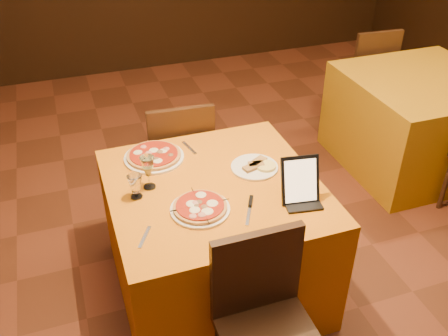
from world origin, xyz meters
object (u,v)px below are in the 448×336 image
object	(u,v)px
pizza_near	(200,208)
chair_main_far	(178,156)
wine_glass	(148,172)
chair_side_far	(362,74)
tablet	(300,180)
main_table	(215,238)
water_glass	(135,187)
side_table	(416,122)
pizza_far	(154,156)

from	to	relation	value
pizza_near	chair_main_far	bearing A→B (deg)	82.40
chair_main_far	wine_glass	bearing A→B (deg)	69.18
chair_main_far	chair_side_far	size ratio (longest dim) A/B	1.00
tablet	main_table	bearing A→B (deg)	153.56
tablet	chair_main_far	bearing A→B (deg)	117.81
pizza_near	water_glass	xyz separation A→B (m)	(-0.27, 0.21, 0.05)
main_table	wine_glass	bearing A→B (deg)	164.02
tablet	side_table	bearing A→B (deg)	41.67
wine_glass	water_glass	bearing A→B (deg)	-142.73
main_table	tablet	world-z (taller)	tablet
side_table	pizza_far	size ratio (longest dim) A/B	3.22
pizza_near	wine_glass	size ratio (longest dim) A/B	1.56
side_table	water_glass	distance (m)	2.51
main_table	chair_side_far	distance (m)	2.53
main_table	pizza_near	world-z (taller)	pizza_near
pizza_near	water_glass	distance (m)	0.35
side_table	water_glass	xyz separation A→B (m)	(-2.36, -0.75, 0.44)
chair_main_far	wine_glass	distance (m)	0.86
chair_main_far	tablet	xyz separation A→B (m)	(0.37, -1.05, 0.41)
pizza_far	wine_glass	xyz separation A→B (m)	(-0.08, -0.26, 0.08)
side_table	tablet	xyz separation A→B (m)	(-1.59, -1.03, 0.49)
chair_side_far	wine_glass	bearing A→B (deg)	36.74
chair_main_far	water_glass	world-z (taller)	chair_main_far
main_table	pizza_near	distance (m)	0.45
chair_side_far	water_glass	world-z (taller)	chair_side_far
water_glass	main_table	bearing A→B (deg)	-4.43
pizza_near	pizza_far	size ratio (longest dim) A/B	0.87
chair_main_far	chair_side_far	distance (m)	2.12
side_table	pizza_far	xyz separation A→B (m)	(-2.20, -0.42, 0.39)
side_table	pizza_far	bearing A→B (deg)	-169.15
chair_main_far	chair_side_far	bearing A→B (deg)	-153.59
main_table	chair_main_far	xyz separation A→B (m)	(0.00, 0.79, 0.08)
chair_main_far	water_glass	distance (m)	0.93
main_table	water_glass	bearing A→B (deg)	175.57
water_glass	pizza_near	bearing A→B (deg)	-37.71
main_table	wine_glass	world-z (taller)	wine_glass
pizza_far	tablet	world-z (taller)	tablet
pizza_near	pizza_far	distance (m)	0.55
chair_side_far	water_glass	xyz separation A→B (m)	(-2.36, -1.57, 0.36)
chair_main_far	tablet	size ratio (longest dim) A/B	3.73
side_table	tablet	size ratio (longest dim) A/B	4.51
side_table	water_glass	size ratio (longest dim) A/B	8.46
chair_side_far	main_table	bearing A→B (deg)	42.54
pizza_far	wine_glass	bearing A→B (deg)	-107.27
wine_glass	tablet	world-z (taller)	tablet
chair_main_far	main_table	bearing A→B (deg)	93.93
water_glass	tablet	distance (m)	0.82
main_table	pizza_near	xyz separation A→B (m)	(-0.13, -0.18, 0.39)
pizza_near	water_glass	size ratio (longest dim) A/B	2.28
pizza_far	chair_main_far	bearing A→B (deg)	61.09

